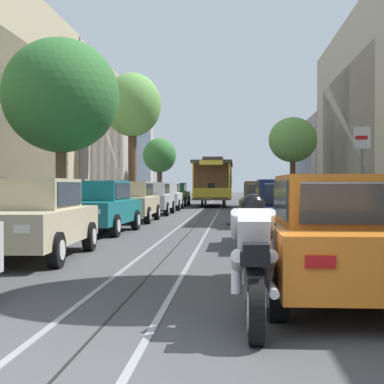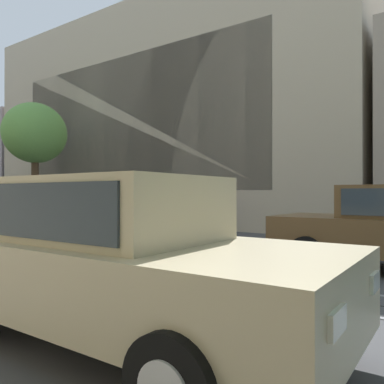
{
  "view_description": "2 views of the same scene",
  "coord_description": "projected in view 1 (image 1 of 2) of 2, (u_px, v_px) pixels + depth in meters",
  "views": [
    {
      "loc": [
        1.35,
        -3.84,
        1.46
      ],
      "look_at": [
        -0.8,
        26.48,
        1.08
      ],
      "focal_mm": 54.97,
      "sensor_mm": 36.0,
      "label": 1
    },
    {
      "loc": [
        -5.36,
        16.36,
        1.42
      ],
      "look_at": [
        2.07,
        21.51,
        1.46
      ],
      "focal_mm": 35.96,
      "sensor_mm": 36.0,
      "label": 2
    }
  ],
  "objects": [
    {
      "name": "parked_car_beige_fourth_left",
      "position": [
        130.0,
        201.0,
        23.17
      ],
      "size": [
        2.01,
        4.36,
        1.58
      ],
      "color": "#C1B28E",
      "rests_on": "ground"
    },
    {
      "name": "trolley_track_rails",
      "position": [
        209.0,
        211.0,
        32.83
      ],
      "size": [
        1.14,
        69.91,
        0.01
      ],
      "color": "gray",
      "rests_on": "ground"
    },
    {
      "name": "parked_car_white_sixth_left",
      "position": [
        165.0,
        196.0,
        34.18
      ],
      "size": [
        2.04,
        4.38,
        1.58
      ],
      "color": "silver",
      "rests_on": "ground"
    },
    {
      "name": "building_facade_left",
      "position": [
        44.0,
        132.0,
        35.39
      ],
      "size": [
        5.47,
        61.61,
        9.93
      ],
      "color": "#BCAD93",
      "rests_on": "ground"
    },
    {
      "name": "pedestrian_on_right_pavement",
      "position": [
        337.0,
        195.0,
        26.72
      ],
      "size": [
        0.55,
        0.42,
        1.73
      ],
      "color": "#282D38",
      "rests_on": "ground"
    },
    {
      "name": "parked_car_teal_mid_left",
      "position": [
        98.0,
        207.0,
        17.72
      ],
      "size": [
        2.14,
        4.42,
        1.58
      ],
      "color": "#196B70",
      "rests_on": "ground"
    },
    {
      "name": "parked_car_silver_fifth_left",
      "position": [
        152.0,
        198.0,
        28.61
      ],
      "size": [
        2.0,
        4.36,
        1.58
      ],
      "color": "#B7B7BC",
      "rests_on": "ground"
    },
    {
      "name": "parked_car_brown_mid_right",
      "position": [
        266.0,
        203.0,
        20.97
      ],
      "size": [
        2.11,
        4.41,
        1.58
      ],
      "color": "brown",
      "rests_on": "ground"
    },
    {
      "name": "parked_car_beige_second_left",
      "position": [
        31.0,
        218.0,
        11.64
      ],
      "size": [
        2.08,
        4.4,
        1.58
      ],
      "color": "#C1B28E",
      "rests_on": "ground"
    },
    {
      "name": "street_tree_kerb_left_mid",
      "position": [
        132.0,
        107.0,
        34.43
      ],
      "size": [
        3.38,
        3.19,
        8.02
      ],
      "color": "#4C3826",
      "rests_on": "ground"
    },
    {
      "name": "pedestrian_on_left_pavement",
      "position": [
        86.0,
        194.0,
        30.34
      ],
      "size": [
        0.55,
        0.37,
        1.73
      ],
      "color": "#282D38",
      "rests_on": "ground"
    },
    {
      "name": "parked_car_green_far_left",
      "position": [
        174.0,
        194.0,
        40.17
      ],
      "size": [
        2.06,
        4.39,
        1.58
      ],
      "color": "#1E6038",
      "rests_on": "ground"
    },
    {
      "name": "pedestrian_crossing_far",
      "position": [
        3.0,
        199.0,
        20.24
      ],
      "size": [
        0.55,
        0.42,
        1.71
      ],
      "color": "#282D38",
      "rests_on": "ground"
    },
    {
      "name": "street_tree_kerb_left_fourth",
      "position": [
        160.0,
        156.0,
        48.13
      ],
      "size": [
        2.7,
        2.87,
        5.28
      ],
      "color": "#4C3826",
      "rests_on": "ground"
    },
    {
      "name": "street_tree_kerb_right_second",
      "position": [
        293.0,
        140.0,
        35.69
      ],
      "size": [
        2.93,
        2.59,
        5.56
      ],
      "color": "#4C3826",
      "rests_on": "ground"
    },
    {
      "name": "cable_car_trolley",
      "position": [
        214.0,
        182.0,
        40.71
      ],
      "size": [
        2.6,
        9.14,
        3.28
      ],
      "color": "brown",
      "rests_on": "ground"
    },
    {
      "name": "parked_car_orange_near_right",
      "position": [
        339.0,
        236.0,
        7.5
      ],
      "size": [
        2.02,
        4.37,
        1.58
      ],
      "color": "orange",
      "rests_on": "ground"
    },
    {
      "name": "parked_car_navy_second_right",
      "position": [
        289.0,
        212.0,
        14.13
      ],
      "size": [
        2.01,
        4.36,
        1.58
      ],
      "color": "#19234C",
      "rests_on": "ground"
    },
    {
      "name": "street_tree_kerb_left_second",
      "position": [
        61.0,
        96.0,
        19.89
      ],
      "size": [
        3.95,
        4.04,
        6.42
      ],
      "color": "brown",
      "rests_on": "ground"
    },
    {
      "name": "motorcycle_with_rider",
      "position": [
        253.0,
        264.0,
        6.03
      ],
      "size": [
        0.56,
        1.99,
        1.37
      ],
      "color": "black",
      "rests_on": "ground"
    },
    {
      "name": "ground_plane",
      "position": [
        206.0,
        215.0,
        28.65
      ],
      "size": [
        160.0,
        160.0,
        0.0
      ],
      "primitive_type": "plane",
      "color": "#424244"
    },
    {
      "name": "street_sign_post",
      "position": [
        362.0,
        172.0,
        12.87
      ],
      "size": [
        0.36,
        0.08,
        2.79
      ],
      "color": "slate",
      "rests_on": "ground"
    }
  ]
}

